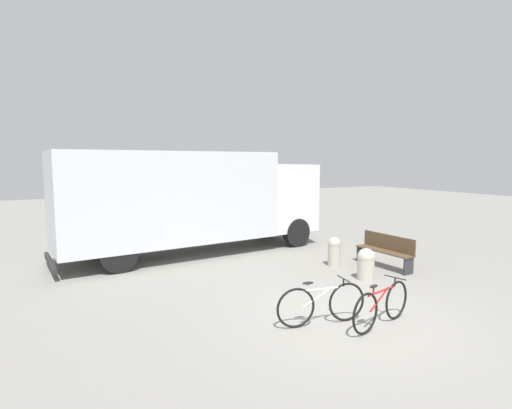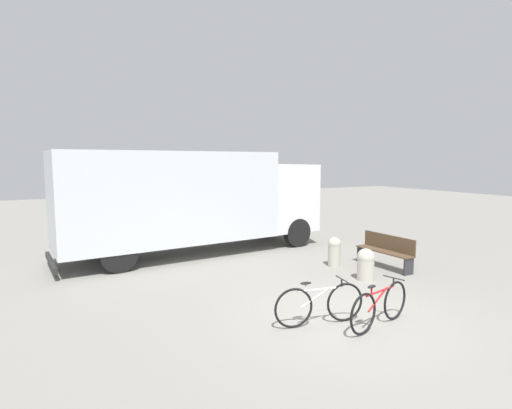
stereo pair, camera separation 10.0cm
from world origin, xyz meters
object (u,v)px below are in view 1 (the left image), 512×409
Objects in this scene: bicycle_near at (322,304)px; bollard_far_bench at (334,250)px; bicycle_middle at (382,305)px; delivery_truck at (193,198)px; park_bench at (386,249)px; bollard_near_bench at (366,263)px.

bollard_far_bench is at bearing 58.29° from bicycle_near.
bollard_far_bench reaches higher than bicycle_middle.
bollard_far_bench is (3.06, -3.42, -1.38)m from delivery_truck.
bicycle_middle is 4.22m from bollard_far_bench.
bollard_far_bench is at bearing 56.10° from park_bench.
bollard_far_bench is at bearing -53.34° from delivery_truck.
park_bench is at bearing 25.95° from bollard_near_bench.
delivery_truck reaches higher than park_bench.
park_bench is 1.06× the size of bicycle_middle.
park_bench reaches higher than bollard_near_bench.
bicycle_middle is (1.13, -7.17, -1.44)m from delivery_truck.
bollard_far_bench is at bearing 49.27° from bicycle_middle.
bicycle_near is 4.26m from bollard_far_bench.
bicycle_near is 1.09m from bicycle_middle.
bollard_far_bench is (0.12, 1.42, 0.03)m from bollard_near_bench.
bollard_far_bench reaches higher than bollard_near_bench.
bicycle_middle is at bearing -127.72° from bollard_near_bench.
delivery_truck is at bearing 131.83° from bollard_far_bench.
bollard_near_bench is (1.80, 2.33, 0.03)m from bicycle_middle.
delivery_truck is at bearing 43.69° from park_bench.
park_bench is 4.74m from bicycle_near.
park_bench is 1.51m from bollard_near_bench.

